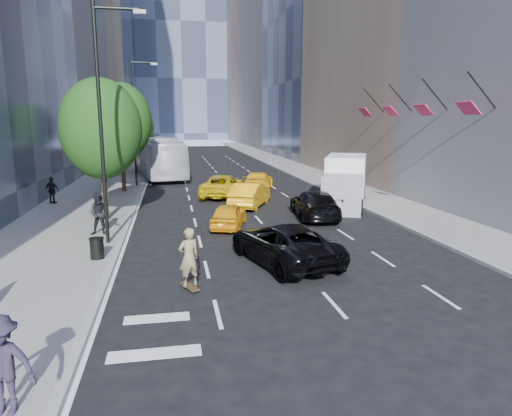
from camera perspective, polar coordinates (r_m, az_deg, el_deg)
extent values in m
plane|color=black|center=(17.49, 2.07, -7.19)|extent=(160.00, 160.00, 0.00)
cube|color=slate|center=(46.83, -17.07, 3.92)|extent=(6.00, 120.00, 0.15)
cube|color=slate|center=(48.49, 5.89, 4.58)|extent=(4.00, 120.00, 0.15)
cube|color=#2D3447|center=(112.46, -21.43, 22.90)|extent=(20.00, 28.00, 60.00)
cube|color=#776352|center=(118.68, 2.22, 20.48)|extent=(20.00, 24.00, 50.00)
cylinder|color=black|center=(20.41, -18.83, 9.56)|extent=(0.16, 0.16, 10.00)
cylinder|color=black|center=(20.77, -17.04, 22.76)|extent=(1.80, 0.12, 0.12)
cube|color=#99998C|center=(20.69, -14.34, 22.66)|extent=(0.50, 0.22, 0.15)
cylinder|color=black|center=(38.32, -15.05, 10.18)|extent=(0.16, 0.16, 10.00)
cylinder|color=black|center=(38.51, -14.02, 17.24)|extent=(1.80, 0.12, 0.12)
cube|color=#99998C|center=(38.46, -12.61, 17.16)|extent=(0.50, 0.22, 0.15)
cylinder|color=#301F12|center=(25.73, -18.36, 2.10)|extent=(0.30, 0.30, 3.15)
ellipsoid|color=#11350E|center=(25.46, -18.81, 9.35)|extent=(4.20, 4.20, 5.25)
cylinder|color=#301F12|center=(35.57, -16.27, 4.73)|extent=(0.30, 0.30, 3.38)
ellipsoid|color=#11350E|center=(35.39, -16.58, 10.35)|extent=(4.50, 4.50, 5.62)
cylinder|color=#301F12|center=(48.49, -14.80, 6.10)|extent=(0.30, 0.30, 2.93)
ellipsoid|color=#11350E|center=(48.35, -14.97, 9.67)|extent=(3.90, 3.90, 4.88)
cylinder|color=black|center=(56.34, -13.47, 7.96)|extent=(0.14, 0.14, 5.20)
imported|color=black|center=(56.29, -13.54, 9.58)|extent=(2.48, 0.53, 1.00)
cylinder|color=black|center=(25.09, 26.37, 13.08)|extent=(1.75, 0.08, 1.75)
cube|color=#BB2B56|center=(24.68, 24.96, 11.26)|extent=(0.64, 1.30, 0.64)
cylinder|color=black|center=(28.41, 21.45, 13.08)|extent=(1.75, 0.08, 1.75)
cube|color=#BB2B56|center=(28.05, 20.18, 11.46)|extent=(0.64, 1.30, 0.64)
cylinder|color=black|center=(31.89, 17.59, 13.01)|extent=(1.75, 0.08, 1.75)
cube|color=#BB2B56|center=(31.57, 16.43, 11.55)|extent=(0.64, 1.30, 0.64)
cylinder|color=black|center=(35.48, 14.50, 12.92)|extent=(1.75, 0.08, 1.75)
cube|color=#BB2B56|center=(35.19, 13.45, 11.60)|extent=(0.64, 1.30, 0.64)
imported|color=#7B6D4C|center=(14.94, -8.37, -6.59)|extent=(0.83, 0.70, 1.94)
imported|color=black|center=(17.64, 3.48, -4.43)|extent=(3.93, 6.01, 1.54)
imported|color=black|center=(25.82, 7.35, 0.46)|extent=(2.73, 5.54, 1.55)
imported|color=orange|center=(23.38, -3.44, -0.91)|extent=(2.50, 4.02, 1.28)
imported|color=orange|center=(28.97, -0.76, 1.70)|extent=(3.45, 4.96, 1.55)
imported|color=gold|center=(32.84, -4.22, 2.80)|extent=(4.00, 6.13, 1.57)
imported|color=yellow|center=(35.71, 0.26, 3.38)|extent=(3.35, 5.30, 1.43)
imported|color=silver|center=(45.21, -12.04, 6.25)|extent=(5.30, 13.94, 3.79)
cube|color=white|center=(30.41, 11.18, 3.95)|extent=(4.07, 5.13, 2.67)
cube|color=gray|center=(27.18, 10.72, 1.67)|extent=(2.90, 2.75, 2.28)
cylinder|color=black|center=(26.98, 8.41, 0.29)|extent=(0.73, 1.04, 0.99)
cylinder|color=black|center=(26.85, 12.82, 0.08)|extent=(0.73, 1.04, 0.99)
cylinder|color=black|center=(32.23, 9.41, 2.00)|extent=(0.73, 1.04, 0.99)
cylinder|color=black|center=(32.12, 13.11, 1.83)|extent=(0.73, 1.04, 0.99)
imported|color=black|center=(22.41, -18.94, -0.71)|extent=(0.99, 0.78, 1.97)
imported|color=black|center=(31.93, -24.12, 2.03)|extent=(1.09, 0.79, 1.71)
imported|color=#261F2F|center=(9.81, -29.30, -16.81)|extent=(1.33, 0.89, 1.93)
cylinder|color=black|center=(18.75, -19.26, -4.83)|extent=(0.52, 0.52, 0.78)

